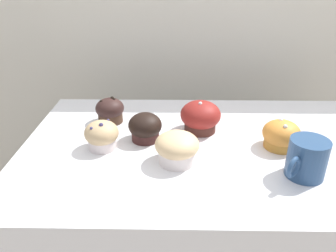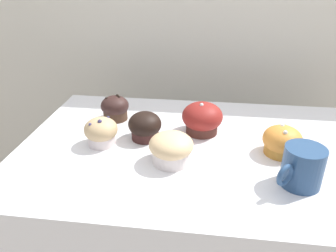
{
  "view_description": "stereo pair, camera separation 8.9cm",
  "coord_description": "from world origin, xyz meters",
  "px_view_note": "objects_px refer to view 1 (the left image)",
  "views": [
    {
      "loc": [
        -0.09,
        -0.78,
        1.35
      ],
      "look_at": [
        -0.1,
        0.02,
        0.95
      ],
      "focal_mm": 35.0,
      "sensor_mm": 36.0,
      "label": 1
    },
    {
      "loc": [
        -0.0,
        -0.77,
        1.35
      ],
      "look_at": [
        -0.1,
        0.02,
        0.95
      ],
      "focal_mm": 35.0,
      "sensor_mm": 36.0,
      "label": 2
    }
  ],
  "objects_px": {
    "muffin_back_right": "(200,117)",
    "muffin_front_right": "(281,135)",
    "coffee_cup": "(307,158)",
    "muffin_front_center": "(102,135)",
    "muffin_front_left": "(177,148)",
    "muffin_back_left": "(145,127)",
    "muffin_back_center": "(110,111)"
  },
  "relations": [
    {
      "from": "muffin_back_right",
      "to": "muffin_front_right",
      "type": "xyz_separation_m",
      "value": [
        0.21,
        -0.09,
        -0.01
      ]
    },
    {
      "from": "muffin_front_right",
      "to": "coffee_cup",
      "type": "xyz_separation_m",
      "value": [
        0.02,
        -0.13,
        0.01
      ]
    },
    {
      "from": "muffin_front_center",
      "to": "muffin_front_left",
      "type": "xyz_separation_m",
      "value": [
        0.2,
        -0.06,
        0.0
      ]
    },
    {
      "from": "muffin_front_center",
      "to": "muffin_back_right",
      "type": "xyz_separation_m",
      "value": [
        0.27,
        0.11,
        0.01
      ]
    },
    {
      "from": "muffin_back_left",
      "to": "muffin_front_right",
      "type": "bearing_deg",
      "value": -5.39
    },
    {
      "from": "muffin_front_left",
      "to": "muffin_front_right",
      "type": "xyz_separation_m",
      "value": [
        0.28,
        0.08,
        -0.0
      ]
    },
    {
      "from": "muffin_front_center",
      "to": "muffin_back_left",
      "type": "xyz_separation_m",
      "value": [
        0.11,
        0.05,
        -0.0
      ]
    },
    {
      "from": "muffin_back_right",
      "to": "muffin_front_right",
      "type": "relative_size",
      "value": 1.17
    },
    {
      "from": "muffin_front_left",
      "to": "muffin_back_left",
      "type": "bearing_deg",
      "value": 127.82
    },
    {
      "from": "muffin_front_right",
      "to": "coffee_cup",
      "type": "bearing_deg",
      "value": -82.29
    },
    {
      "from": "muffin_front_center",
      "to": "muffin_back_center",
      "type": "relative_size",
      "value": 1.04
    },
    {
      "from": "muffin_front_center",
      "to": "muffin_back_left",
      "type": "bearing_deg",
      "value": 23.29
    },
    {
      "from": "muffin_back_right",
      "to": "muffin_back_left",
      "type": "bearing_deg",
      "value": -159.72
    },
    {
      "from": "muffin_back_center",
      "to": "muffin_front_left",
      "type": "bearing_deg",
      "value": -47.88
    },
    {
      "from": "muffin_back_center",
      "to": "muffin_front_right",
      "type": "bearing_deg",
      "value": -17.14
    },
    {
      "from": "muffin_front_right",
      "to": "muffin_back_right",
      "type": "bearing_deg",
      "value": 156.09
    },
    {
      "from": "muffin_front_right",
      "to": "muffin_front_left",
      "type": "bearing_deg",
      "value": -164.28
    },
    {
      "from": "muffin_back_right",
      "to": "coffee_cup",
      "type": "height_order",
      "value": "muffin_back_right"
    },
    {
      "from": "muffin_back_right",
      "to": "muffin_back_center",
      "type": "distance_m",
      "value": 0.28
    },
    {
      "from": "muffin_front_left",
      "to": "muffin_back_center",
      "type": "xyz_separation_m",
      "value": [
        -0.2,
        0.23,
        -0.0
      ]
    },
    {
      "from": "muffin_back_left",
      "to": "muffin_back_right",
      "type": "relative_size",
      "value": 0.79
    },
    {
      "from": "muffin_back_left",
      "to": "muffin_back_right",
      "type": "height_order",
      "value": "muffin_back_right"
    },
    {
      "from": "coffee_cup",
      "to": "muffin_front_right",
      "type": "bearing_deg",
      "value": 97.71
    },
    {
      "from": "muffin_back_left",
      "to": "coffee_cup",
      "type": "distance_m",
      "value": 0.42
    },
    {
      "from": "muffin_front_center",
      "to": "muffin_back_center",
      "type": "distance_m",
      "value": 0.16
    },
    {
      "from": "muffin_front_left",
      "to": "muffin_front_right",
      "type": "height_order",
      "value": "muffin_front_right"
    },
    {
      "from": "muffin_back_left",
      "to": "muffin_front_left",
      "type": "relative_size",
      "value": 0.85
    },
    {
      "from": "muffin_back_center",
      "to": "muffin_back_left",
      "type": "bearing_deg",
      "value": -44.15
    },
    {
      "from": "muffin_back_right",
      "to": "muffin_back_center",
      "type": "height_order",
      "value": "muffin_back_right"
    },
    {
      "from": "muffin_back_left",
      "to": "muffin_front_right",
      "type": "height_order",
      "value": "muffin_front_right"
    },
    {
      "from": "muffin_front_left",
      "to": "muffin_front_right",
      "type": "bearing_deg",
      "value": 15.72
    },
    {
      "from": "muffin_front_center",
      "to": "muffin_back_right",
      "type": "distance_m",
      "value": 0.29
    }
  ]
}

